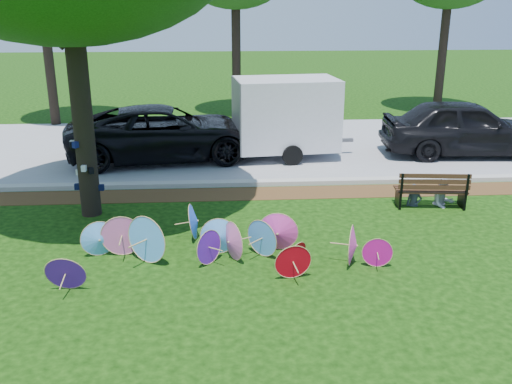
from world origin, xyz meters
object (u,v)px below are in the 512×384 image
(black_van, at_px, (166,133))
(person_right, at_px, (445,180))
(dark_pickup, at_px, (466,128))
(cargo_trailer, at_px, (286,114))
(parasol_pile, at_px, (213,241))
(person_left, at_px, (415,186))
(park_bench, at_px, (430,189))

(black_van, bearing_deg, person_right, -131.26)
(dark_pickup, bearing_deg, black_van, 93.13)
(black_van, relative_size, cargo_trailer, 1.94)
(parasol_pile, relative_size, black_van, 1.04)
(black_van, bearing_deg, cargo_trailer, -97.37)
(parasol_pile, bearing_deg, person_left, 29.28)
(parasol_pile, height_order, person_right, person_right)
(park_bench, xyz_separation_m, person_left, (-0.35, 0.05, 0.07))
(dark_pickup, xyz_separation_m, person_right, (-2.34, -4.43, -0.24))
(park_bench, bearing_deg, black_van, 150.85)
(park_bench, distance_m, person_left, 0.36)
(person_right, bearing_deg, cargo_trailer, 110.70)
(parasol_pile, distance_m, cargo_trailer, 7.57)
(dark_pickup, bearing_deg, parasol_pile, 136.08)
(black_van, distance_m, person_left, 7.64)
(cargo_trailer, height_order, person_left, cargo_trailer)
(cargo_trailer, xyz_separation_m, park_bench, (2.87, -4.60, -0.91))
(cargo_trailer, bearing_deg, person_left, -66.64)
(cargo_trailer, height_order, person_right, cargo_trailer)
(person_left, height_order, person_right, person_right)
(person_right, bearing_deg, park_bench, 173.52)
(parasol_pile, distance_m, person_right, 6.01)
(black_van, bearing_deg, parasol_pile, -176.35)
(person_left, bearing_deg, person_right, 9.02)
(black_van, relative_size, person_right, 4.66)
(parasol_pile, height_order, park_bench, parasol_pile)
(dark_pickup, height_order, park_bench, dark_pickup)
(parasol_pile, height_order, black_van, black_van)
(person_left, bearing_deg, park_bench, 0.89)
(black_van, height_order, person_left, black_van)
(person_left, bearing_deg, black_van, 152.74)
(cargo_trailer, bearing_deg, black_van, 174.87)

